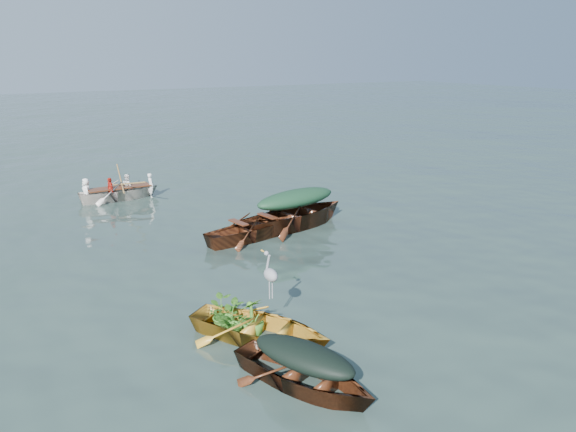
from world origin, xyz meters
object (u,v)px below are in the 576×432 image
object	(u,v)px
rowed_boat	(120,200)
heron	(271,283)
green_tarp_boat	(296,228)
open_wooden_boat	(254,239)
dark_covered_boat	(303,387)
yellow_dinghy	(260,341)

from	to	relation	value
rowed_boat	heron	distance (m)	11.32
rowed_boat	heron	bearing A→B (deg)	179.67
green_tarp_boat	open_wooden_boat	bearing A→B (deg)	90.00
dark_covered_boat	heron	size ratio (longest dim) A/B	3.63
green_tarp_boat	open_wooden_boat	world-z (taller)	green_tarp_boat
dark_covered_boat	green_tarp_boat	size ratio (longest dim) A/B	0.65
yellow_dinghy	green_tarp_boat	world-z (taller)	green_tarp_boat
open_wooden_boat	rowed_boat	size ratio (longest dim) A/B	1.06
yellow_dinghy	rowed_boat	xyz separation A→B (m)	(0.47, 11.64, 0.00)
heron	green_tarp_boat	bearing A→B (deg)	20.40
yellow_dinghy	dark_covered_boat	distance (m)	1.67
green_tarp_boat	rowed_boat	size ratio (longest dim) A/B	1.31
green_tarp_boat	heron	bearing A→B (deg)	134.18
yellow_dinghy	dark_covered_boat	bearing A→B (deg)	-127.73
dark_covered_boat	open_wooden_boat	bearing A→B (deg)	47.20
yellow_dinghy	open_wooden_boat	world-z (taller)	open_wooden_boat
rowed_boat	heron	xyz separation A→B (m)	(-0.04, -11.29, 0.92)
green_tarp_boat	heron	distance (m)	6.49
open_wooden_boat	heron	bearing A→B (deg)	147.21
green_tarp_boat	open_wooden_boat	distance (m)	1.60
green_tarp_boat	open_wooden_boat	size ratio (longest dim) A/B	1.24
yellow_dinghy	heron	size ratio (longest dim) A/B	3.69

